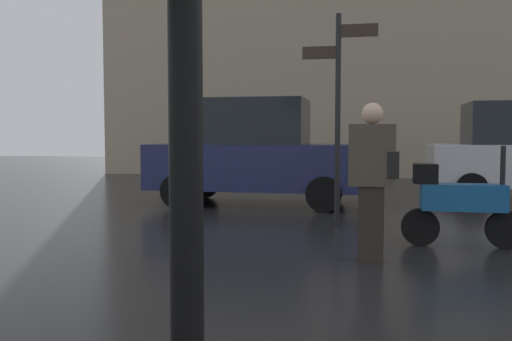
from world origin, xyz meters
name	(u,v)px	position (x,y,z in m)	size (l,w,h in m)	color
pedestrian_with_bag	(373,172)	(0.00, 3.91, 0.96)	(0.52, 0.24, 1.70)	#2A241E
parked_scooter	(459,202)	(1.02, 4.91, 0.56)	(1.44, 0.32, 1.23)	black
parked_car_right	(254,152)	(-2.26, 8.45, 1.02)	(4.18, 1.84, 2.06)	#1E234C
street_signpost	(338,99)	(-0.50, 6.04, 1.88)	(1.08, 0.08, 3.11)	black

